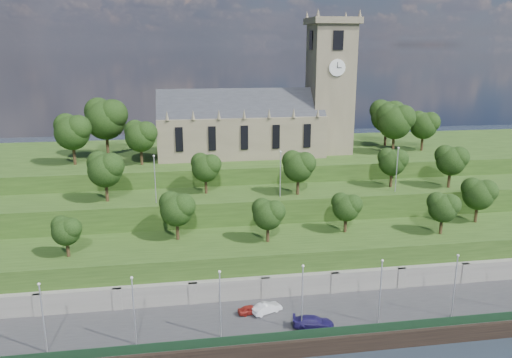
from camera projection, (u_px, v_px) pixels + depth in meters
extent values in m
plane|color=#1B222C|center=(322.00, 354.00, 60.22)|extent=(320.00, 320.00, 0.00)
cube|color=#2D2D30|center=(309.00, 321.00, 65.68)|extent=(160.00, 12.00, 2.00)
cube|color=black|center=(322.00, 347.00, 59.89)|extent=(160.00, 0.50, 2.20)
cube|color=#16331D|center=(321.00, 333.00, 60.12)|extent=(160.00, 0.10, 1.20)
cube|color=slate|center=(299.00, 289.00, 71.02)|extent=(160.00, 2.00, 5.00)
cube|color=slate|center=(39.00, 312.00, 65.01)|extent=(1.20, 0.60, 5.00)
cube|color=slate|center=(118.00, 306.00, 66.51)|extent=(1.20, 0.60, 5.00)
cube|color=slate|center=(193.00, 300.00, 68.01)|extent=(1.20, 0.60, 5.00)
cube|color=slate|center=(265.00, 295.00, 69.50)|extent=(1.20, 0.60, 5.00)
cube|color=slate|center=(334.00, 289.00, 71.00)|extent=(1.20, 0.60, 5.00)
cube|color=slate|center=(401.00, 284.00, 72.50)|extent=(1.20, 0.60, 5.00)
cube|color=slate|center=(464.00, 279.00, 74.00)|extent=(1.20, 0.60, 5.00)
cube|color=#264216|center=(290.00, 262.00, 76.35)|extent=(160.00, 12.00, 8.00)
cube|color=#264216|center=(276.00, 225.00, 86.32)|extent=(160.00, 10.00, 12.00)
cube|color=#264216|center=(257.00, 184.00, 105.96)|extent=(160.00, 32.00, 15.00)
cube|color=#6B624B|center=(240.00, 135.00, 98.55)|extent=(32.00, 12.00, 8.00)
cube|color=#25272D|center=(240.00, 114.00, 97.51)|extent=(32.00, 10.18, 10.18)
cone|color=#6B624B|center=(167.00, 116.00, 89.46)|extent=(0.70, 0.70, 1.80)
cone|color=#6B624B|center=(193.00, 115.00, 90.16)|extent=(0.70, 0.70, 1.80)
cone|color=#6B624B|center=(219.00, 114.00, 90.86)|extent=(0.70, 0.70, 1.80)
cone|color=#6B624B|center=(244.00, 114.00, 91.56)|extent=(0.70, 0.70, 1.80)
cone|color=#6B624B|center=(269.00, 113.00, 92.26)|extent=(0.70, 0.70, 1.80)
cone|color=#6B624B|center=(294.00, 113.00, 92.96)|extent=(0.70, 0.70, 1.80)
cone|color=#6B624B|center=(318.00, 112.00, 93.65)|extent=(0.70, 0.70, 1.80)
cube|color=black|center=(179.00, 139.00, 90.83)|extent=(1.40, 0.25, 4.50)
cube|color=black|center=(212.00, 138.00, 91.73)|extent=(1.40, 0.25, 4.50)
cube|color=black|center=(244.00, 138.00, 92.62)|extent=(1.40, 0.25, 4.50)
cube|color=black|center=(276.00, 137.00, 93.52)|extent=(1.40, 0.25, 4.50)
cube|color=black|center=(307.00, 136.00, 94.42)|extent=(1.40, 0.25, 4.50)
cube|color=#6B624B|center=(330.00, 90.00, 99.04)|extent=(8.00, 8.00, 25.00)
cube|color=#6B624B|center=(332.00, 21.00, 95.63)|extent=(9.20, 9.20, 1.20)
cone|color=#6B624B|center=(318.00, 13.00, 90.90)|extent=(0.80, 0.80, 1.60)
cone|color=#6B624B|center=(307.00, 15.00, 98.54)|extent=(0.80, 0.80, 1.60)
cone|color=#6B624B|center=(360.00, 13.00, 92.10)|extent=(0.80, 0.80, 1.60)
cone|color=#6B624B|center=(346.00, 16.00, 99.73)|extent=(0.80, 0.80, 1.60)
cube|color=black|center=(338.00, 40.00, 92.68)|extent=(2.00, 0.25, 3.50)
cube|color=black|center=(326.00, 41.00, 100.46)|extent=(2.00, 0.25, 3.50)
cube|color=black|center=(311.00, 40.00, 95.96)|extent=(0.25, 2.00, 3.50)
cube|color=black|center=(352.00, 40.00, 97.18)|extent=(0.25, 2.00, 3.50)
cylinder|color=white|center=(337.00, 68.00, 93.94)|extent=(3.20, 0.30, 3.20)
cylinder|color=white|center=(351.00, 67.00, 98.49)|extent=(0.30, 3.20, 3.20)
cube|color=black|center=(338.00, 65.00, 93.64)|extent=(0.12, 0.05, 1.10)
cube|color=black|center=(339.00, 68.00, 93.83)|extent=(0.80, 0.05, 0.12)
cylinder|color=#2F2012|center=(68.00, 248.00, 68.32)|extent=(0.47, 0.47, 2.49)
sphere|color=black|center=(66.00, 231.00, 67.70)|extent=(3.88, 3.88, 3.88)
sphere|color=black|center=(71.00, 228.00, 67.29)|extent=(2.91, 2.91, 2.91)
sphere|color=black|center=(61.00, 225.00, 67.85)|extent=(2.71, 2.71, 2.71)
cylinder|color=#2F2012|center=(177.00, 229.00, 74.29)|extent=(0.50, 0.50, 3.16)
sphere|color=black|center=(177.00, 210.00, 73.49)|extent=(4.92, 4.92, 4.92)
sphere|color=black|center=(183.00, 206.00, 72.98)|extent=(3.69, 3.69, 3.69)
sphere|color=black|center=(170.00, 203.00, 73.69)|extent=(3.44, 3.44, 3.44)
cylinder|color=#2F2012|center=(268.00, 233.00, 73.44)|extent=(0.49, 0.49, 2.84)
sphere|color=black|center=(268.00, 215.00, 72.72)|extent=(4.42, 4.42, 4.42)
sphere|color=black|center=(274.00, 211.00, 72.26)|extent=(3.31, 3.31, 3.31)
sphere|color=black|center=(262.00, 208.00, 72.90)|extent=(3.09, 3.09, 3.09)
cylinder|color=#2F2012|center=(345.00, 224.00, 77.25)|extent=(0.48, 0.48, 2.70)
sphere|color=black|center=(346.00, 208.00, 76.57)|extent=(4.20, 4.20, 4.20)
sphere|color=black|center=(352.00, 204.00, 76.13)|extent=(3.15, 3.15, 3.15)
sphere|color=black|center=(341.00, 202.00, 76.74)|extent=(2.94, 2.94, 2.94)
cylinder|color=#2F2012|center=(441.00, 225.00, 76.52)|extent=(0.49, 0.49, 2.82)
sphere|color=black|center=(443.00, 208.00, 75.81)|extent=(4.39, 4.39, 4.39)
sphere|color=black|center=(450.00, 205.00, 75.35)|extent=(3.29, 3.29, 3.29)
sphere|color=black|center=(437.00, 202.00, 75.99)|extent=(3.07, 3.07, 3.07)
cylinder|color=#2F2012|center=(476.00, 213.00, 81.53)|extent=(0.50, 0.50, 3.19)
sphere|color=black|center=(478.00, 195.00, 80.73)|extent=(4.97, 4.97, 4.97)
sphere|color=black|center=(486.00, 191.00, 80.21)|extent=(3.73, 3.73, 3.73)
sphere|color=black|center=(472.00, 188.00, 80.93)|extent=(3.48, 3.48, 3.48)
cylinder|color=#2F2012|center=(107.00, 191.00, 79.19)|extent=(0.52, 0.52, 3.49)
sphere|color=black|center=(105.00, 170.00, 78.32)|extent=(5.43, 5.43, 5.43)
sphere|color=black|center=(111.00, 166.00, 77.75)|extent=(4.07, 4.07, 4.07)
sphere|color=black|center=(99.00, 163.00, 78.54)|extent=(3.80, 3.80, 3.80)
cylinder|color=#2F2012|center=(206.00, 185.00, 83.55)|extent=(0.49, 0.49, 2.97)
sphere|color=black|center=(206.00, 168.00, 82.80)|extent=(4.62, 4.62, 4.62)
sphere|color=black|center=(211.00, 165.00, 82.32)|extent=(3.46, 3.46, 3.46)
sphere|color=black|center=(200.00, 162.00, 82.99)|extent=(3.23, 3.23, 3.23)
cylinder|color=#2F2012|center=(298.00, 185.00, 82.92)|extent=(0.50, 0.50, 3.20)
sphere|color=black|center=(298.00, 167.00, 82.11)|extent=(4.97, 4.97, 4.97)
sphere|color=black|center=(305.00, 163.00, 81.59)|extent=(3.73, 3.73, 3.73)
sphere|color=black|center=(292.00, 161.00, 82.32)|extent=(3.48, 3.48, 3.48)
cylinder|color=#2F2012|center=(391.00, 179.00, 87.44)|extent=(0.49, 0.49, 2.98)
sphere|color=black|center=(392.00, 163.00, 86.70)|extent=(4.63, 4.63, 4.63)
sphere|color=black|center=(399.00, 159.00, 86.21)|extent=(3.47, 3.47, 3.47)
sphere|color=black|center=(387.00, 157.00, 86.89)|extent=(3.24, 3.24, 3.24)
cylinder|color=#2F2012|center=(449.00, 178.00, 86.98)|extent=(0.50, 0.50, 3.22)
sphere|color=black|center=(451.00, 161.00, 86.17)|extent=(5.01, 5.01, 5.01)
sphere|color=black|center=(458.00, 157.00, 85.64)|extent=(3.76, 3.76, 3.76)
sphere|color=black|center=(445.00, 155.00, 86.37)|extent=(3.51, 3.51, 3.51)
cylinder|color=#2F2012|center=(74.00, 154.00, 90.61)|extent=(0.54, 0.54, 4.01)
sphere|color=black|center=(72.00, 133.00, 89.60)|extent=(6.24, 6.24, 6.24)
sphere|color=black|center=(78.00, 128.00, 88.95)|extent=(4.68, 4.68, 4.68)
sphere|color=black|center=(66.00, 125.00, 89.86)|extent=(4.37, 4.37, 4.37)
cylinder|color=#2F2012|center=(107.00, 144.00, 96.99)|extent=(0.58, 0.58, 4.92)
sphere|color=black|center=(106.00, 120.00, 95.75)|extent=(7.66, 7.66, 7.66)
sphere|color=black|center=(113.00, 114.00, 94.95)|extent=(5.74, 5.74, 5.74)
sphere|color=black|center=(98.00, 111.00, 96.06)|extent=(5.36, 5.36, 5.36)
cylinder|color=#2F2012|center=(141.00, 155.00, 90.58)|extent=(0.52, 0.52, 3.51)
sphere|color=black|center=(140.00, 137.00, 89.70)|extent=(5.47, 5.47, 5.47)
sphere|color=black|center=(146.00, 133.00, 89.13)|extent=(4.10, 4.10, 4.10)
sphere|color=black|center=(135.00, 130.00, 89.92)|extent=(3.83, 3.83, 3.83)
cylinder|color=#2F2012|center=(393.00, 143.00, 99.77)|extent=(0.55, 0.55, 4.31)
sphere|color=black|center=(395.00, 122.00, 98.68)|extent=(6.71, 6.71, 6.71)
sphere|color=black|center=(403.00, 118.00, 97.98)|extent=(5.03, 5.03, 5.03)
sphere|color=black|center=(388.00, 115.00, 98.96)|extent=(4.70, 4.70, 4.70)
cylinder|color=#2F2012|center=(385.00, 136.00, 107.67)|extent=(0.55, 0.55, 4.27)
sphere|color=black|center=(387.00, 117.00, 106.59)|extent=(6.65, 6.65, 6.65)
sphere|color=black|center=(394.00, 112.00, 105.90)|extent=(4.99, 4.99, 4.99)
sphere|color=black|center=(380.00, 110.00, 106.87)|extent=(4.65, 4.65, 4.65)
cylinder|color=#2F2012|center=(422.00, 142.00, 102.86)|extent=(0.52, 0.52, 3.52)
sphere|color=black|center=(424.00, 126.00, 101.98)|extent=(5.47, 5.47, 5.47)
sphere|color=black|center=(430.00, 122.00, 101.41)|extent=(4.10, 4.10, 4.10)
sphere|color=black|center=(418.00, 120.00, 102.20)|extent=(3.83, 3.83, 3.83)
cylinder|color=#B2B2B7|center=(43.00, 319.00, 56.18)|extent=(0.16, 0.16, 8.49)
sphere|color=silver|center=(39.00, 284.00, 55.05)|extent=(0.36, 0.36, 0.36)
cylinder|color=#B2B2B7|center=(134.00, 312.00, 57.68)|extent=(0.16, 0.16, 8.49)
sphere|color=silver|center=(132.00, 278.00, 56.55)|extent=(0.36, 0.36, 0.36)
cylinder|color=#B2B2B7|center=(220.00, 305.00, 59.18)|extent=(0.16, 0.16, 8.49)
sphere|color=silver|center=(220.00, 272.00, 58.05)|extent=(0.36, 0.36, 0.36)
cylinder|color=#B2B2B7|center=(302.00, 299.00, 60.68)|extent=(0.16, 0.16, 8.49)
sphere|color=silver|center=(303.00, 266.00, 59.55)|extent=(0.36, 0.36, 0.36)
cylinder|color=#B2B2B7|center=(380.00, 293.00, 62.18)|extent=(0.16, 0.16, 8.49)
sphere|color=silver|center=(382.00, 261.00, 61.04)|extent=(0.36, 0.36, 0.36)
cylinder|color=#B2B2B7|center=(454.00, 287.00, 63.68)|extent=(0.16, 0.16, 8.49)
sphere|color=silver|center=(458.00, 255.00, 62.54)|extent=(0.36, 0.36, 0.36)
cylinder|color=#B2B2B7|center=(155.00, 180.00, 77.93)|extent=(0.16, 0.16, 7.47)
sphere|color=silver|center=(154.00, 156.00, 76.93)|extent=(0.36, 0.36, 0.36)
cylinder|color=#B2B2B7|center=(280.00, 175.00, 80.93)|extent=(0.16, 0.16, 7.47)
sphere|color=silver|center=(281.00, 152.00, 79.92)|extent=(0.36, 0.36, 0.36)
cylinder|color=#B2B2B7|center=(397.00, 170.00, 83.92)|extent=(0.16, 0.16, 7.47)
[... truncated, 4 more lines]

